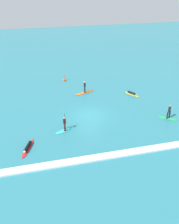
% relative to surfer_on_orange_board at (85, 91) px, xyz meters
% --- Properties ---
extents(ground_plane, '(120.00, 120.00, 0.00)m').
position_rel_surfer_on_orange_board_xyz_m(ground_plane, '(-0.90, -6.69, -0.39)').
color(ground_plane, teal).
rests_on(ground_plane, ground).
extents(surfer_on_orange_board, '(3.33, 1.74, 1.86)m').
position_rel_surfer_on_orange_board_xyz_m(surfer_on_orange_board, '(0.00, 0.00, 0.00)').
color(surfer_on_orange_board, orange).
rests_on(surfer_on_orange_board, ground_plane).
extents(surfer_on_green_board, '(2.37, 2.10, 1.90)m').
position_rel_surfer_on_orange_board_xyz_m(surfer_on_green_board, '(8.36, -9.75, 0.13)').
color(surfer_on_green_board, '#23B266').
rests_on(surfer_on_green_board, ground_plane).
extents(surfer_on_red_board, '(1.67, 3.18, 0.43)m').
position_rel_surfer_on_orange_board_xyz_m(surfer_on_red_board, '(-8.66, -11.76, -0.23)').
color(surfer_on_red_board, red).
rests_on(surfer_on_red_board, ground_plane).
extents(surfer_on_teal_board, '(2.57, 1.65, 2.16)m').
position_rel_surfer_on_orange_board_xyz_m(surfer_on_teal_board, '(-4.44, -9.33, 0.12)').
color(surfer_on_teal_board, '#33C6CC').
rests_on(surfer_on_teal_board, ground_plane).
extents(surfer_on_yellow_board, '(1.85, 2.45, 0.41)m').
position_rel_surfer_on_orange_board_xyz_m(surfer_on_yellow_board, '(6.69, -2.23, -0.25)').
color(surfer_on_yellow_board, yellow).
rests_on(surfer_on_yellow_board, ground_plane).
extents(marker_buoy, '(0.49, 0.49, 1.22)m').
position_rel_surfer_on_orange_board_xyz_m(marker_buoy, '(-2.29, 5.45, -0.23)').
color(marker_buoy, '#E55119').
rests_on(marker_buoy, ground_plane).
extents(wave_crest, '(21.85, 0.90, 0.18)m').
position_rel_surfer_on_orange_board_xyz_m(wave_crest, '(-0.90, -14.88, -0.30)').
color(wave_crest, white).
rests_on(wave_crest, ground_plane).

